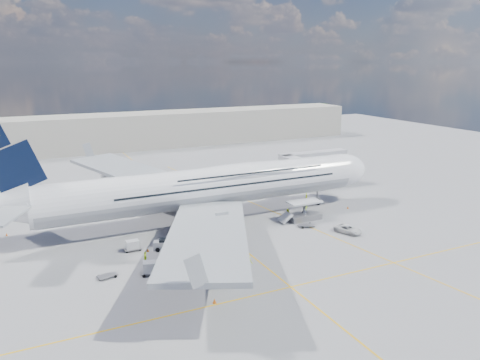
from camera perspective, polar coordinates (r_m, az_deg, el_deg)
name	(u,v)px	position (r m, az deg, el deg)	size (l,w,h in m)	color
ground	(230,238)	(81.23, -1.26, -7.10)	(300.00, 300.00, 0.00)	gray
taxi_line_main	(230,238)	(81.23, -1.26, -7.10)	(0.25, 220.00, 0.01)	#E4AA0C
taxi_line_cross	(291,287)	(65.10, 6.21, -12.83)	(120.00, 0.25, 0.01)	#E4AA0C
taxi_line_diag	(272,211)	(95.63, 3.93, -3.81)	(0.25, 100.00, 0.01)	#E4AA0C
airliner	(209,186)	(87.97, -3.82, -0.75)	(77.26, 79.15, 23.71)	white
jet_bridge	(308,161)	(110.96, 8.33, 2.26)	(18.80, 12.10, 8.50)	#B7B7BC
cargo_loader	(303,213)	(90.90, 7.70, -4.05)	(8.53, 3.20, 3.67)	silver
terminal	(117,132)	(168.58, -14.78, 5.71)	(180.00, 16.00, 12.00)	#B2AD9E
tree_line	(184,118)	(222.24, -6.82, 7.50)	(160.00, 6.00, 8.00)	#193814
dolly_row_a	(151,268)	(68.96, -10.80, -10.45)	(3.34, 2.30, 1.92)	gray
dolly_row_b	(107,276)	(69.69, -15.88, -11.15)	(2.90, 1.99, 0.39)	gray
dolly_row_c	(173,262)	(70.26, -8.20, -9.92)	(2.96, 1.76, 1.79)	gray
dolly_back	(132,245)	(77.75, -12.97, -7.76)	(2.70, 1.44, 1.71)	gray
dolly_nose_far	(306,225)	(87.28, 8.09, -5.47)	(3.45, 2.90, 0.45)	gray
dolly_nose_near	(227,230)	(84.20, -1.64, -6.08)	(3.05, 1.80, 0.43)	gray
baggage_tug	(163,245)	(77.25, -9.39, -7.80)	(3.25, 2.34, 1.84)	white
catering_truck_inner	(110,203)	(98.53, -15.54, -2.68)	(6.69, 3.59, 3.78)	gray
catering_truck_outer	(115,178)	(118.59, -15.02, 0.22)	(6.97, 3.25, 4.02)	gray
service_van	(348,229)	(85.49, 13.04, -5.88)	(2.32, 5.04, 1.40)	silver
crew_nose	(306,197)	(103.70, 8.10, -2.02)	(0.59, 0.39, 1.61)	#D6FD1A
crew_loader	(306,208)	(95.46, 8.01, -3.35)	(0.93, 0.72, 1.91)	#ADFF1A
crew_wing	(145,258)	(72.43, -11.47, -9.30)	(1.14, 0.48, 1.95)	#BBE418
crew_van	(288,213)	(91.72, 5.84, -4.06)	(0.87, 0.57, 1.79)	#DFEF19
crew_tug	(248,262)	(69.70, 1.01, -9.95)	(1.27, 0.73, 1.97)	#D0ED19
cone_nose	(348,207)	(99.48, 13.02, -3.28)	(0.42, 0.42, 0.54)	#E15E0B
cone_wing_left_inner	(133,206)	(100.06, -12.90, -3.16)	(0.45, 0.45, 0.57)	#E15E0B
cone_wing_left_outer	(108,193)	(111.94, -15.77, -1.48)	(0.49, 0.49, 0.63)	#E15E0B
cone_wing_right_inner	(148,250)	(77.12, -11.16, -8.38)	(0.40, 0.40, 0.51)	#E15E0B
cone_wing_right_outer	(214,301)	(60.83, -3.13, -14.50)	(0.50, 0.50, 0.63)	#E15E0B
cone_tail	(7,234)	(91.81, -26.57, -5.95)	(0.40, 0.40, 0.51)	#E15E0B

